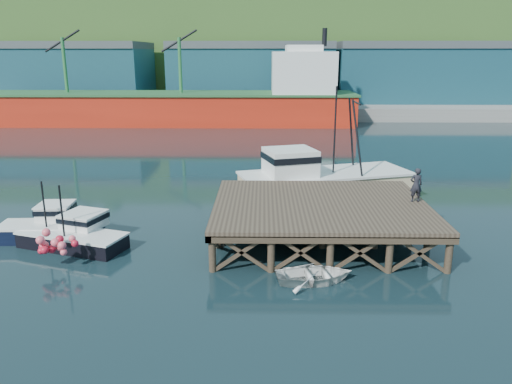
{
  "coord_description": "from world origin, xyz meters",
  "views": [
    {
      "loc": [
        2.25,
        -27.09,
        10.28
      ],
      "look_at": [
        1.82,
        2.0,
        2.17
      ],
      "focal_mm": 35.0,
      "sensor_mm": 36.0,
      "label": 1
    }
  ],
  "objects_px": {
    "trawler": "(321,178)",
    "dinghy": "(314,274)",
    "boat_black": "(75,234)",
    "boat_navy": "(52,226)",
    "dockworker": "(416,185)"
  },
  "relations": [
    {
      "from": "boat_navy",
      "to": "dockworker",
      "type": "relative_size",
      "value": 2.96
    },
    {
      "from": "dockworker",
      "to": "dinghy",
      "type": "bearing_deg",
      "value": 38.95
    },
    {
      "from": "boat_black",
      "to": "dinghy",
      "type": "bearing_deg",
      "value": -0.05
    },
    {
      "from": "dinghy",
      "to": "dockworker",
      "type": "height_order",
      "value": "dockworker"
    },
    {
      "from": "boat_navy",
      "to": "dinghy",
      "type": "relative_size",
      "value": 1.61
    },
    {
      "from": "boat_black",
      "to": "boat_navy",
      "type": "bearing_deg",
      "value": 162.88
    },
    {
      "from": "boat_navy",
      "to": "dinghy",
      "type": "bearing_deg",
      "value": -23.93
    },
    {
      "from": "dockworker",
      "to": "trawler",
      "type": "bearing_deg",
      "value": -63.95
    },
    {
      "from": "boat_black",
      "to": "trawler",
      "type": "height_order",
      "value": "trawler"
    },
    {
      "from": "trawler",
      "to": "dinghy",
      "type": "height_order",
      "value": "trawler"
    },
    {
      "from": "boat_navy",
      "to": "trawler",
      "type": "bearing_deg",
      "value": 22.87
    },
    {
      "from": "boat_black",
      "to": "trawler",
      "type": "xyz_separation_m",
      "value": [
        14.5,
        9.14,
        1.0
      ]
    },
    {
      "from": "trawler",
      "to": "boat_black",
      "type": "bearing_deg",
      "value": -165.04
    },
    {
      "from": "trawler",
      "to": "dinghy",
      "type": "distance_m",
      "value": 13.63
    },
    {
      "from": "boat_black",
      "to": "dinghy",
      "type": "distance_m",
      "value": 13.42
    }
  ]
}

